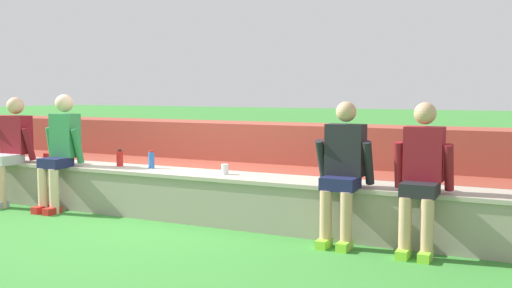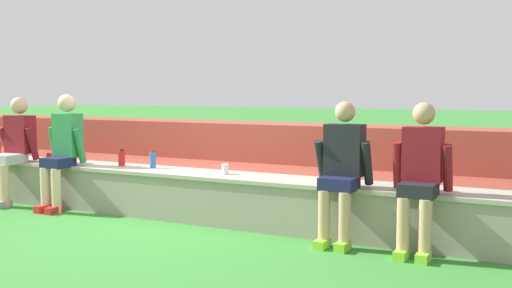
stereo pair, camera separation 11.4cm
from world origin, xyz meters
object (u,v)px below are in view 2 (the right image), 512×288
Objects in this scene: person_right_of_center at (420,174)px; plastic_cup_middle at (50,157)px; person_left_of_center at (63,148)px; water_bottle_mid_left at (153,160)px; person_far_left at (14,146)px; person_center at (341,168)px; plastic_cup_left_end at (225,169)px; water_bottle_center_gap at (122,158)px.

plastic_cup_middle is at bearing 176.07° from person_right_of_center.
person_left_of_center is 6.64× the size of water_bottle_mid_left.
person_far_left is at bearing -133.24° from plastic_cup_middle.
person_left_of_center is at bearing 179.88° from person_center.
person_center is (3.52, -0.01, -0.03)m from person_left_of_center.
plastic_cup_middle is (-2.64, 0.03, -0.01)m from plastic_cup_left_end.
person_left_of_center reaches higher than plastic_cup_left_end.
plastic_cup_left_end is at bearing 5.54° from person_far_left.
plastic_cup_left_end is (1.47, -0.04, -0.04)m from water_bottle_center_gap.
person_right_of_center is 11.94× the size of plastic_cup_left_end.
person_center is at bearing 179.24° from person_right_of_center.
person_center is 6.37× the size of water_bottle_mid_left.
plastic_cup_left_end reaches higher than plastic_cup_middle.
person_center reaches higher than water_bottle_center_gap.
person_right_of_center is at bearing -5.40° from water_bottle_center_gap.
plastic_cup_left_end is at bearing 172.05° from person_right_of_center.
person_far_left is 0.84m from person_left_of_center.
person_left_of_center is 0.72m from water_bottle_center_gap.
person_far_left is 1.96m from water_bottle_mid_left.
person_far_left is at bearing -174.46° from plastic_cup_left_end.
water_bottle_center_gap is 2.01× the size of plastic_cup_middle.
person_far_left is at bearing 179.83° from person_right_of_center.
water_bottle_mid_left is at bearing 176.89° from plastic_cup_left_end.
plastic_cup_left_end is (2.10, 0.28, -0.16)m from person_left_of_center.
plastic_cup_left_end is at bearing -3.11° from water_bottle_mid_left.
person_right_of_center is (4.25, -0.02, -0.03)m from person_left_of_center.
water_bottle_mid_left is at bearing 0.89° from plastic_cup_middle.
person_far_left is at bearing -167.47° from water_bottle_center_gap.
plastic_cup_left_end is at bearing -1.63° from water_bottle_center_gap.
person_left_of_center is (0.84, 0.00, 0.02)m from person_far_left.
plastic_cup_middle is at bearing 150.14° from person_left_of_center.
person_far_left is at bearing 179.93° from person_center.
plastic_cup_middle is (-0.54, 0.31, -0.17)m from person_left_of_center.
water_bottle_mid_left is (-2.44, 0.34, -0.09)m from person_center.
person_right_of_center reaches higher than water_bottle_center_gap.
water_bottle_center_gap is at bearing 174.60° from person_right_of_center.
person_far_left is 13.29× the size of plastic_cup_middle.
water_bottle_mid_left is 1.87× the size of plastic_cup_left_end.
water_bottle_center_gap is at bearing 27.18° from person_left_of_center.
plastic_cup_left_end is (1.01, -0.06, -0.04)m from water_bottle_mid_left.
person_left_of_center reaches higher than plastic_cup_middle.
person_far_left is 1.01× the size of person_center.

